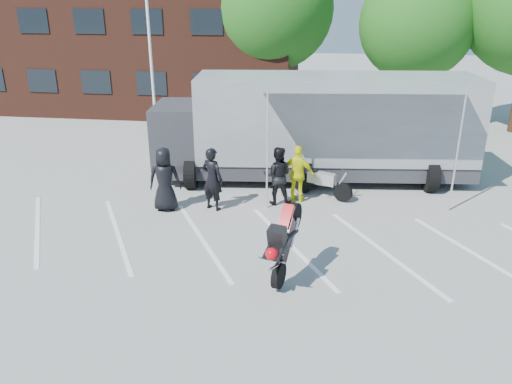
% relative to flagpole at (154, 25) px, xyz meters
% --- Properties ---
extents(ground, '(100.00, 100.00, 0.00)m').
position_rel_flagpole_xyz_m(ground, '(6.24, -10.00, -5.05)').
color(ground, gray).
rests_on(ground, ground).
extents(parking_bay_lines, '(18.09, 13.33, 0.01)m').
position_rel_flagpole_xyz_m(parking_bay_lines, '(6.24, -9.00, -5.05)').
color(parking_bay_lines, white).
rests_on(parking_bay_lines, ground).
extents(office_building, '(18.00, 8.00, 7.00)m').
position_rel_flagpole_xyz_m(office_building, '(-3.76, 8.00, -1.55)').
color(office_building, '#4D2418').
rests_on(office_building, ground).
extents(flagpole, '(1.61, 0.12, 8.00)m').
position_rel_flagpole_xyz_m(flagpole, '(0.00, 0.00, 0.00)').
color(flagpole, white).
rests_on(flagpole, ground).
extents(tree_left, '(6.12, 6.12, 8.64)m').
position_rel_flagpole_xyz_m(tree_left, '(4.24, 6.00, 0.51)').
color(tree_left, '#382314').
rests_on(tree_left, ground).
extents(tree_mid, '(5.44, 5.44, 7.68)m').
position_rel_flagpole_xyz_m(tree_mid, '(11.24, 5.00, -0.11)').
color(tree_mid, '#382314').
rests_on(tree_mid, ground).
extents(transporter_truck, '(12.06, 6.76, 3.67)m').
position_rel_flagpole_xyz_m(transporter_truck, '(7.01, -3.68, -5.05)').
color(transporter_truck, gray).
rests_on(transporter_truck, ground).
extents(parked_motorcycle, '(2.17, 1.48, 1.08)m').
position_rel_flagpole_xyz_m(parked_motorcycle, '(7.21, -5.46, -5.05)').
color(parked_motorcycle, silver).
rests_on(parked_motorcycle, ground).
extents(stunt_bike_rider, '(1.22, 1.85, 2.00)m').
position_rel_flagpole_xyz_m(stunt_bike_rider, '(6.53, -10.56, -5.05)').
color(stunt_bike_rider, black).
rests_on(stunt_bike_rider, ground).
extents(spectator_leather_a, '(1.06, 0.79, 1.96)m').
position_rel_flagpole_xyz_m(spectator_leather_a, '(2.47, -7.17, -4.07)').
color(spectator_leather_a, black).
rests_on(spectator_leather_a, ground).
extents(spectator_leather_b, '(0.84, 0.71, 1.96)m').
position_rel_flagpole_xyz_m(spectator_leather_b, '(3.88, -6.91, -4.07)').
color(spectator_leather_b, black).
rests_on(spectator_leather_b, ground).
extents(spectator_leather_c, '(0.94, 0.76, 1.86)m').
position_rel_flagpole_xyz_m(spectator_leather_c, '(5.80, -6.20, -4.12)').
color(spectator_leather_c, black).
rests_on(spectator_leather_c, ground).
extents(spectator_hivis, '(1.15, 0.69, 1.83)m').
position_rel_flagpole_xyz_m(spectator_hivis, '(6.42, -5.91, -4.14)').
color(spectator_hivis, '#ECF30C').
rests_on(spectator_hivis, ground).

